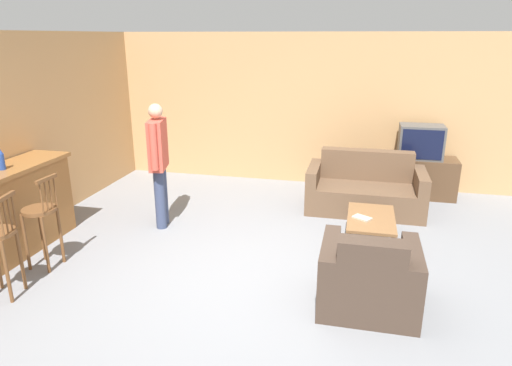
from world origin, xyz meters
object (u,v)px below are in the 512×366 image
tv_unit (417,177)px  person_by_window (159,159)px  tv (421,142)px  bottle (1,159)px  couch_far (365,190)px  bar_chair_mid (41,218)px  coffee_table (371,222)px  armchair_near (369,280)px  book_on_table (362,218)px

tv_unit → person_by_window: 4.19m
tv → bottle: (-4.94, -3.33, 0.29)m
couch_far → person_by_window: person_by_window is taller
couch_far → tv: tv is taller
tv_unit → tv: bearing=-90.0°
bar_chair_mid → tv: size_ratio=1.59×
coffee_table → couch_far: bearing=93.1°
armchair_near → tv: bearing=77.6°
armchair_near → bottle: (-4.16, 0.22, 0.90)m
couch_far → armchair_near: size_ratio=1.85×
armchair_near → bottle: bearing=177.0°
couch_far → coffee_table: bearing=-86.9°
armchair_near → coffee_table: armchair_near is taller
bar_chair_mid → tv: 5.61m
armchair_near → bottle: bottle is taller
book_on_table → person_by_window: (-2.71, 0.12, 0.55)m
bar_chair_mid → bottle: (-0.57, 0.18, 0.61)m
book_on_table → bottle: bearing=-164.9°
couch_far → coffee_table: size_ratio=1.79×
armchair_near → bottle: size_ratio=3.29×
coffee_table → armchair_near: bearing=-91.1°
tv → person_by_window: person_by_window is taller
armchair_near → person_by_window: 3.21m
bar_chair_mid → tv_unit: 5.61m
couch_far → book_on_table: couch_far is taller
tv_unit → book_on_table: (-0.86, -2.23, 0.09)m
tv_unit → bottle: 6.02m
bar_chair_mid → book_on_table: (3.50, 1.28, -0.18)m
armchair_near → person_by_window: person_by_window is taller
bar_chair_mid → person_by_window: 1.66m
tv_unit → person_by_window: person_by_window is taller
bar_chair_mid → coffee_table: 3.87m
tv_unit → book_on_table: bearing=-111.2°
bar_chair_mid → book_on_table: 3.74m
couch_far → tv_unit: bearing=45.1°
bottle → coffee_table: bearing=15.7°
coffee_table → tv: 2.35m
bar_chair_mid → book_on_table: bar_chair_mid is taller
couch_far → armchair_near: 2.72m
armchair_near → tv: (0.78, 3.55, 0.61)m
couch_far → bottle: size_ratio=6.08×
bottle → armchair_near: bearing=-3.0°
tv_unit → bottle: bottle is taller
bar_chair_mid → coffee_table: bearing=20.6°
tv_unit → bottle: size_ratio=4.31×
couch_far → bottle: bearing=-148.7°
tv → bar_chair_mid: bearing=-141.2°
armchair_near → tv_unit: bearing=77.6°
bottle → couch_far: bearing=31.3°
tv_unit → person_by_window: size_ratio=0.71×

